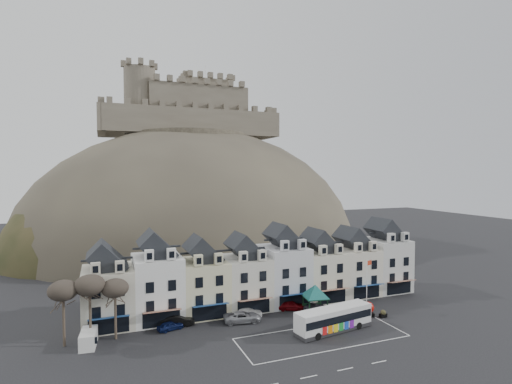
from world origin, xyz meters
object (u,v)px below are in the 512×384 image
car_charcoal (315,307)px  bus_shelter (315,291)px  flagpole (367,282)px  car_maroon (291,305)px  white_van (88,338)px  bus (334,318)px  car_black (178,320)px  car_navy (170,326)px  car_silver (242,317)px  car_white (247,312)px  red_buoy (368,309)px

car_charcoal → bus_shelter: bearing=136.5°
flagpole → car_maroon: flagpole is taller
white_van → flagpole: bearing=1.6°
white_van → bus_shelter: bearing=5.0°
white_van → car_charcoal: bearing=6.3°
bus → flagpole: size_ratio=1.43×
car_black → car_charcoal: bearing=-86.2°
bus → bus_shelter: (1.08, 6.84, 1.64)m
car_navy → car_maroon: 18.83m
car_navy → car_silver: size_ratio=0.67×
white_van → car_silver: 20.33m
car_white → car_black: bearing=113.6°
flagpole → car_black: bearing=169.7°
bus_shelter → car_silver: bearing=-174.5°
bus → car_silver: 12.87m
car_charcoal → car_maroon: bearing=46.3°
car_black → car_white: bearing=-80.7°
car_navy → car_black: car_black is taller
red_buoy → car_silver: size_ratio=0.40×
car_silver → car_white: (1.50, 2.01, -0.10)m
car_white → white_van: bearing=120.2°
flagpole → car_charcoal: (-7.25, 3.09, -4.05)m
red_buoy → car_charcoal: (-6.43, 4.50, -0.45)m
car_navy → car_maroon: car_maroon is taller
red_buoy → car_silver: (-18.33, 4.49, -0.33)m
red_buoy → car_navy: size_ratio=0.59×
flagpole → car_navy: (-29.25, 3.90, -4.07)m
bus_shelter → car_silver: 11.80m
flagpole → car_white: bearing=163.9°
red_buoy → car_white: size_ratio=0.47×
flagpole → car_navy: 29.78m
car_maroon → bus: bearing=-145.8°
car_navy → bus_shelter: bearing=-110.1°
car_silver → car_white: size_ratio=1.19×
car_navy → car_black: bearing=-61.3°
car_navy → car_maroon: size_ratio=0.78×
bus_shelter → car_silver: (-11.47, 0.69, -2.67)m
white_van → car_navy: 10.31m
car_navy → car_white: (11.60, 1.19, 0.04)m
car_white → car_maroon: (7.20, 0.00, 0.13)m
car_white → red_buoy: bearing=-87.5°
bus → flagpole: (8.76, 4.44, 2.90)m
bus → car_white: size_ratio=2.60×
car_silver → car_charcoal: size_ratio=1.39×
bus → car_black: (-19.29, 9.53, -1.01)m
car_navy → car_charcoal: bearing=-108.2°
red_buoy → car_black: size_ratio=0.45×
flagpole → red_buoy: bearing=-120.0°
red_buoy → flagpole: (0.81, 1.41, 3.60)m
bus_shelter → car_navy: size_ratio=1.92×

